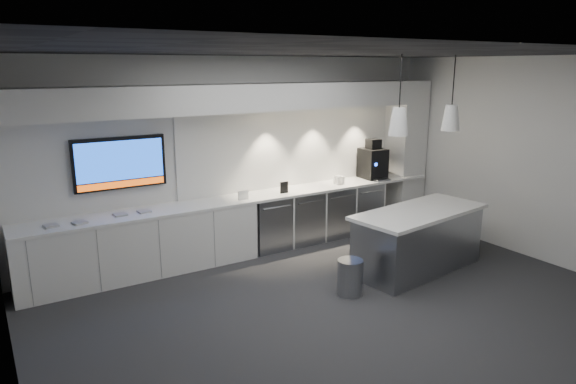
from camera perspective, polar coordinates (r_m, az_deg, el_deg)
floor at (r=6.52m, az=5.41°, el=-12.19°), size 7.00×7.00×0.00m
ceiling at (r=5.86m, az=6.09°, el=15.19°), size 7.00×7.00×0.00m
wall_back at (r=8.10m, az=-5.08°, el=4.17°), size 7.00×0.00×7.00m
wall_front at (r=4.39m, az=26.05°, el=-5.61°), size 7.00×0.00×7.00m
wall_right at (r=8.57m, az=24.70°, el=3.49°), size 0.00×7.00×7.00m
back_counter at (r=7.95m, az=-3.93°, el=-0.57°), size 6.80×0.65×0.04m
left_base_cabinets at (r=7.46m, az=-15.89°, el=-5.66°), size 3.30×0.63×0.86m
fridge_unit_a at (r=8.19m, az=-2.33°, el=-3.42°), size 0.60×0.61×0.85m
fridge_unit_b at (r=8.50m, az=1.37°, el=-2.76°), size 0.60×0.61×0.85m
fridge_unit_c at (r=8.85m, az=4.80°, el=-2.14°), size 0.60×0.61×0.85m
fridge_unit_d at (r=9.22m, az=7.95°, el=-1.56°), size 0.60×0.61×0.85m
backsplash at (r=8.67m, az=2.09°, el=5.19°), size 4.60×0.03×1.30m
soffit at (r=7.73m, az=-4.21°, el=10.44°), size 6.90×0.60×0.40m
column at (r=9.76m, az=12.84°, el=4.34°), size 0.55×0.55×2.60m
wall_tv at (r=7.40m, az=-18.17°, el=3.07°), size 1.25×0.07×0.72m
island at (r=7.57m, az=14.25°, el=-5.15°), size 2.18×1.16×0.88m
bin at (r=6.68m, az=6.90°, el=-9.37°), size 0.36×0.36×0.46m
coffee_machine at (r=9.26m, az=9.41°, el=3.29°), size 0.41×0.57×0.70m
sign_black at (r=8.08m, az=-0.44°, el=0.51°), size 0.14×0.02×0.18m
sign_white at (r=7.72m, az=-4.97°, el=-0.33°), size 0.18×0.04×0.14m
cup_cluster at (r=8.75m, az=5.68°, el=1.33°), size 0.16×0.16×0.14m
tray_a at (r=7.07m, az=-24.84°, el=-3.42°), size 0.18×0.18×0.02m
tray_b at (r=7.07m, az=-22.16°, el=-3.16°), size 0.20×0.20×0.02m
tray_c at (r=7.25m, az=-18.15°, el=-2.39°), size 0.17×0.17×0.02m
tray_d at (r=7.31m, az=-15.71°, el=-2.08°), size 0.18×0.18×0.02m
pendant_left at (r=6.86m, az=12.19°, el=7.68°), size 0.25×0.25×1.06m
pendant_right at (r=7.58m, az=17.66°, el=7.90°), size 0.25×0.25×1.06m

